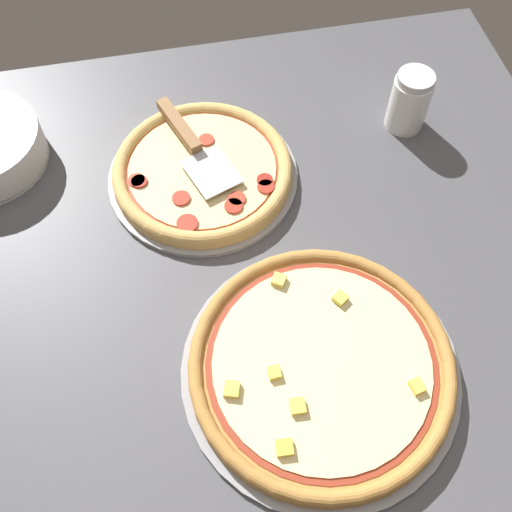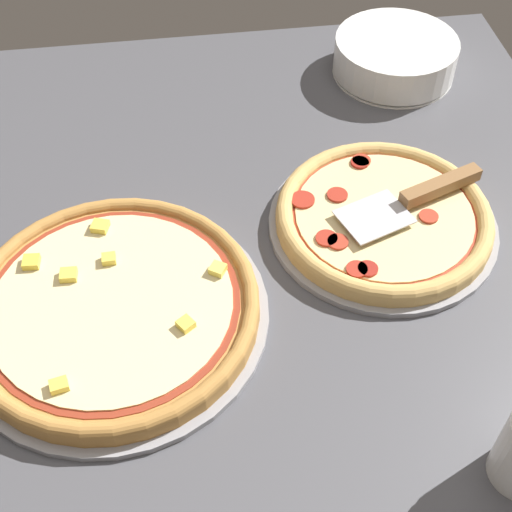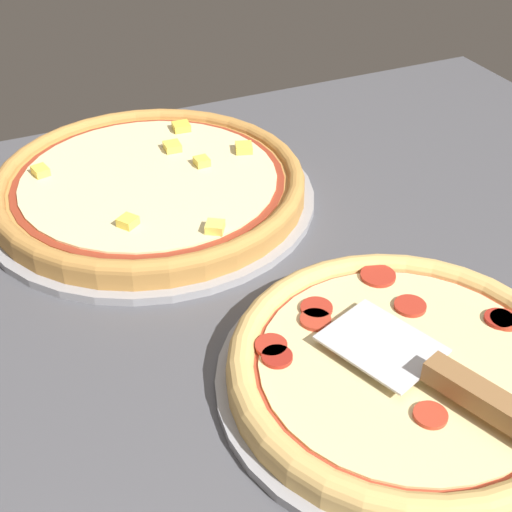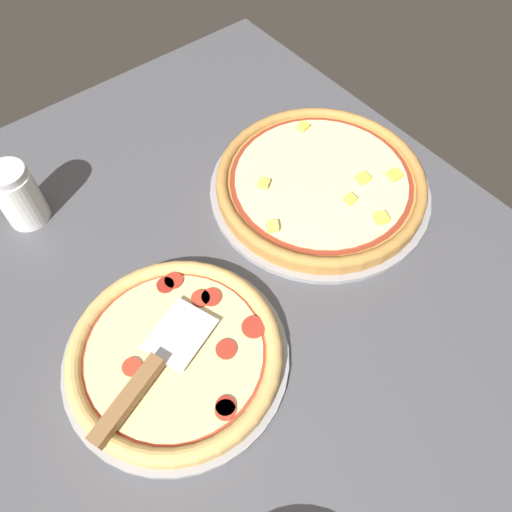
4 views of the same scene
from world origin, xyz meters
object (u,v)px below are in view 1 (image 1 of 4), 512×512
pizza_front (203,170)px  serving_spatula (186,136)px  pizza_back (321,365)px  parmesan_shaker (409,101)px

pizza_front → serving_spatula: serving_spatula is taller
pizza_back → serving_spatula: serving_spatula is taller
serving_spatula → parmesan_shaker: bearing=178.7°
parmesan_shaker → pizza_front: bearing=8.0°
pizza_front → parmesan_shaker: parmesan_shaker is taller
pizza_back → parmesan_shaker: (-28.68, -45.66, 3.21)cm
parmesan_shaker → serving_spatula: bearing=-1.3°
parmesan_shaker → pizza_back: bearing=57.9°
pizza_back → parmesan_shaker: size_ratio=3.29×
pizza_front → serving_spatula: bearing=-75.0°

